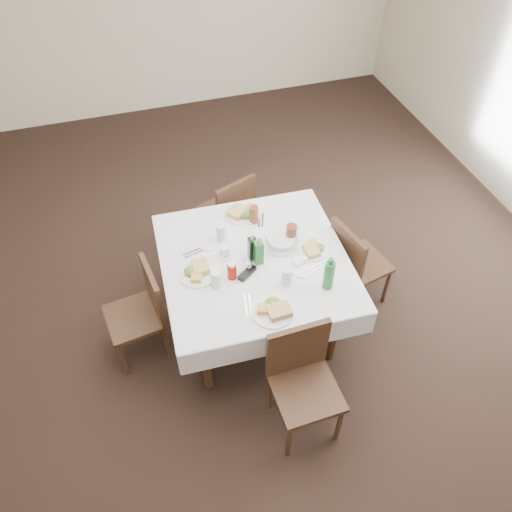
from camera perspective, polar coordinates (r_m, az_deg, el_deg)
The scene contains 33 objects.
ground_plane at distance 4.36m, azimuth -1.63°, elevation -5.50°, with size 7.00×7.00×0.00m, color black.
room_shell at distance 3.19m, azimuth -2.29°, elevation 13.82°, with size 6.04×7.04×2.80m.
dining_table at distance 3.71m, azimuth -0.15°, elevation -1.23°, with size 1.42×1.42×0.76m.
chair_north at distance 4.48m, azimuth -2.96°, elevation 5.29°, with size 0.52×0.52×0.85m.
chair_south at distance 3.39m, azimuth 5.26°, elevation -13.35°, with size 0.43×0.43×0.90m.
chair_east at distance 4.09m, azimuth 11.13°, elevation -0.58°, with size 0.48×0.48×0.86m.
chair_west at distance 3.81m, azimuth -12.75°, elevation -5.79°, with size 0.45×0.45×0.84m.
meal_north at distance 3.99m, azimuth -1.56°, elevation 4.99°, with size 0.28×0.28×0.06m.
meal_south at distance 3.33m, azimuth 2.05°, elevation -6.12°, with size 0.29×0.29×0.06m.
meal_east at distance 3.73m, azimuth 6.61°, elevation 0.79°, with size 0.24×0.24×0.05m.
meal_west at distance 3.57m, azimuth -6.72°, elevation -1.76°, with size 0.27×0.27×0.06m.
side_plate_a at distance 3.78m, azimuth -5.44°, elevation 1.33°, with size 0.14×0.14×0.01m.
side_plate_b at distance 3.59m, azimuth 5.40°, elevation -1.72°, with size 0.14×0.14×0.01m.
water_n at distance 3.76m, azimuth -3.97°, elevation 2.72°, with size 0.08×0.08×0.15m.
water_s at distance 3.46m, azimuth 3.58°, elevation -2.31°, with size 0.08×0.08×0.14m.
water_e at distance 3.79m, azimuth 4.35°, elevation 2.90°, with size 0.07×0.07×0.13m.
water_w at distance 3.45m, azimuth -4.58°, elevation -2.58°, with size 0.07×0.07×0.14m.
iced_tea_a at distance 3.90m, azimuth -0.25°, elevation 4.77°, with size 0.07×0.07×0.15m.
iced_tea_b at distance 3.74m, azimuth 4.04°, elevation 2.50°, with size 0.08×0.08×0.16m.
bread_basket at distance 3.74m, azimuth 2.89°, elevation 1.62°, with size 0.23×0.23×0.08m.
oil_cruet_dark at distance 3.59m, azimuth -0.42°, elevation 0.95°, with size 0.06×0.06×0.24m.
oil_cruet_green at distance 3.56m, azimuth 0.29°, elevation 0.51°, with size 0.06×0.06×0.26m.
ketchup_bottle at distance 3.49m, azimuth -2.77°, elevation -1.72°, with size 0.07×0.07×0.14m.
salt_shaker at distance 3.56m, azimuth -0.81°, elevation -1.21°, with size 0.03×0.03×0.07m.
pepper_shaker at distance 3.57m, azimuth -0.59°, elevation -0.98°, with size 0.03×0.03×0.07m.
coffee_mug at distance 3.67m, azimuth -3.56°, elevation 0.56°, with size 0.12×0.12×0.09m.
sunglasses at distance 3.55m, azimuth -1.02°, elevation -1.96°, with size 0.16×0.13×0.03m.
green_bottle at distance 3.43m, azimuth 8.33°, elevation -2.12°, with size 0.07×0.07×0.28m.
sugar_caddy at distance 3.62m, azimuth 5.05°, elevation -0.64°, with size 0.11×0.08×0.05m.
cutlery_n at distance 3.96m, azimuth 0.58°, elevation 4.12°, with size 0.09×0.17×0.01m.
cutlery_s at distance 3.37m, azimuth -0.91°, elevation -5.68°, with size 0.08×0.20×0.01m.
cutlery_e at distance 3.64m, azimuth 7.30°, elevation -1.05°, with size 0.18×0.10×0.01m.
cutlery_w at distance 3.73m, azimuth -6.94°, elevation 0.46°, with size 0.20×0.09×0.01m.
Camera 1 is at (-0.68, -2.60, 3.43)m, focal length 35.00 mm.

